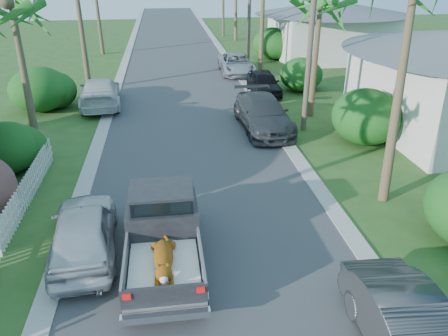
{
  "coord_description": "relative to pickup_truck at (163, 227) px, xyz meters",
  "views": [
    {
      "loc": [
        -1.07,
        -6.73,
        7.64
      ],
      "look_at": [
        0.69,
        6.22,
        1.4
      ],
      "focal_mm": 35.0,
      "sensor_mm": 36.0,
      "label": 1
    }
  ],
  "objects": [
    {
      "name": "road",
      "position": [
        1.37,
        21.46,
        -1.0
      ],
      "size": [
        8.0,
        100.0,
        0.02
      ],
      "primitive_type": "cube",
      "color": "#38383A",
      "rests_on": "ground"
    },
    {
      "name": "curb_left",
      "position": [
        -2.93,
        21.46,
        -0.98
      ],
      "size": [
        0.6,
        100.0,
        0.06
      ],
      "primitive_type": "cube",
      "color": "#A5A39E",
      "rests_on": "ground"
    },
    {
      "name": "curb_right",
      "position": [
        5.67,
        21.46,
        -0.98
      ],
      "size": [
        0.6,
        100.0,
        0.06
      ],
      "primitive_type": "cube",
      "color": "#A5A39E",
      "rests_on": "ground"
    },
    {
      "name": "pickup_truck",
      "position": [
        0.0,
        0.0,
        0.0
      ],
      "size": [
        1.98,
        5.12,
        2.06
      ],
      "color": "black",
      "rests_on": "ground"
    },
    {
      "name": "parked_car_rn",
      "position": [
        4.97,
        -4.28,
        -0.3
      ],
      "size": [
        1.6,
        4.37,
        1.43
      ],
      "primitive_type": "imported",
      "rotation": [
        0.0,
        0.0,
        -0.02
      ],
      "color": "#2C2F31",
      "rests_on": "ground"
    },
    {
      "name": "parked_car_rm",
      "position": [
        4.97,
        9.84,
        -0.22
      ],
      "size": [
        2.41,
        5.54,
        1.59
      ],
      "primitive_type": "imported",
      "rotation": [
        0.0,
        0.0,
        0.03
      ],
      "color": "#34373A",
      "rests_on": "ground"
    },
    {
      "name": "parked_car_rf",
      "position": [
        6.37,
        16.0,
        -0.3
      ],
      "size": [
        1.69,
        4.19,
        1.43
      ],
      "primitive_type": "imported",
      "rotation": [
        0.0,
        0.0,
        -0.0
      ],
      "color": "black",
      "rests_on": "ground"
    },
    {
      "name": "parked_car_rd",
      "position": [
        5.54,
        21.68,
        -0.31
      ],
      "size": [
        2.31,
        5.01,
        1.39
      ],
      "primitive_type": "imported",
      "rotation": [
        0.0,
        0.0,
        0.0
      ],
      "color": "#AAACB2",
      "rests_on": "ground"
    },
    {
      "name": "parked_car_ln",
      "position": [
        -2.23,
        0.49,
        -0.26
      ],
      "size": [
        2.14,
        4.53,
        1.5
      ],
      "primitive_type": "imported",
      "rotation": [
        0.0,
        0.0,
        3.23
      ],
      "color": "silver",
      "rests_on": "ground"
    },
    {
      "name": "parked_car_lf",
      "position": [
        -3.46,
        14.86,
        -0.22
      ],
      "size": [
        2.7,
        5.63,
        1.58
      ],
      "primitive_type": "imported",
      "rotation": [
        0.0,
        0.0,
        3.23
      ],
      "color": "silver",
      "rests_on": "ground"
    },
    {
      "name": "palm_l_b",
      "position": [
        -5.43,
        8.46,
        5.14
      ],
      "size": [
        4.4,
        4.4,
        7.4
      ],
      "color": "brown",
      "rests_on": "ground"
    },
    {
      "name": "shrub_l_c",
      "position": [
        -6.03,
        6.46,
        -0.01
      ],
      "size": [
        2.4,
        2.64,
        2.0
      ],
      "primitive_type": "ellipsoid",
      "color": "#1B4B15",
      "rests_on": "ground"
    },
    {
      "name": "shrub_l_d",
      "position": [
        -6.63,
        14.46,
        0.19
      ],
      "size": [
        3.2,
        3.52,
        2.4
      ],
      "primitive_type": "ellipsoid",
      "color": "#1B4B15",
      "rests_on": "ground"
    },
    {
      "name": "shrub_r_b",
      "position": [
        9.17,
        7.46,
        0.24
      ],
      "size": [
        3.0,
        3.3,
        2.5
      ],
      "primitive_type": "ellipsoid",
      "color": "#1B4B15",
      "rests_on": "ground"
    },
    {
      "name": "shrub_r_c",
      "position": [
        8.87,
        16.46,
        0.04
      ],
      "size": [
        2.6,
        2.86,
        2.1
      ],
      "primitive_type": "ellipsoid",
      "color": "#1B4B15",
      "rests_on": "ground"
    },
    {
      "name": "shrub_r_d",
      "position": [
        9.37,
        26.46,
        0.29
      ],
      "size": [
        3.2,
        3.52,
        2.6
      ],
      "primitive_type": "ellipsoid",
      "color": "#1B4B15",
      "rests_on": "ground"
    },
    {
      "name": "picket_fence",
      "position": [
        -4.63,
        1.96,
        -0.51
      ],
      "size": [
        0.1,
        11.0,
        1.0
      ],
      "primitive_type": "cube",
      "color": "white",
      "rests_on": "ground"
    },
    {
      "name": "house_right_far",
      "position": [
        14.37,
        26.46,
        1.11
      ],
      "size": [
        9.0,
        8.0,
        4.6
      ],
      "color": "silver",
      "rests_on": "ground"
    },
    {
      "name": "utility_pole_b",
      "position": [
        6.97,
        9.46,
        3.59
      ],
      "size": [
        1.6,
        0.26,
        9.0
      ],
      "color": "brown",
      "rests_on": "ground"
    },
    {
      "name": "utility_pole_c",
      "position": [
        6.97,
        24.46,
        3.59
      ],
      "size": [
        1.6,
        0.26,
        9.0
      ],
      "color": "brown",
      "rests_on": "ground"
    }
  ]
}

